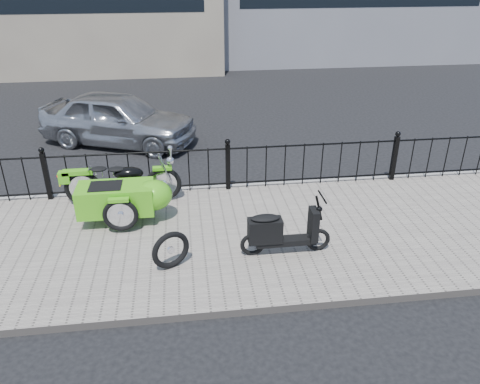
{
  "coord_description": "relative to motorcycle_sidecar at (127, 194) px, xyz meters",
  "views": [
    {
      "loc": [
        -0.87,
        -7.26,
        4.34
      ],
      "look_at": [
        0.06,
        -0.1,
        0.73
      ],
      "focal_mm": 35.0,
      "sensor_mm": 36.0,
      "label": 1
    }
  ],
  "objects": [
    {
      "name": "ground",
      "position": [
        1.9,
        -0.34,
        -0.59
      ],
      "size": [
        120.0,
        120.0,
        0.0
      ],
      "primitive_type": "plane",
      "color": "black",
      "rests_on": "ground"
    },
    {
      "name": "curb",
      "position": [
        1.9,
        1.1,
        -0.53
      ],
      "size": [
        30.0,
        0.1,
        0.12
      ],
      "primitive_type": "cube",
      "color": "gray",
      "rests_on": "ground"
    },
    {
      "name": "sedan_car",
      "position": [
        -0.58,
        4.24,
        0.08
      ],
      "size": [
        4.28,
        3.0,
        1.35
      ],
      "primitive_type": "imported",
      "rotation": [
        0.0,
        0.0,
        1.18
      ],
      "color": "#A3A5AA",
      "rests_on": "ground"
    },
    {
      "name": "sidewalk",
      "position": [
        1.9,
        -0.84,
        -0.53
      ],
      "size": [
        30.0,
        3.8,
        0.12
      ],
      "primitive_type": "cube",
      "color": "gray",
      "rests_on": "ground"
    },
    {
      "name": "spare_tire",
      "position": [
        0.76,
        -1.64,
        -0.17
      ],
      "size": [
        0.59,
        0.36,
        0.61
      ],
      "primitive_type": "torus",
      "rotation": [
        1.57,
        0.0,
        0.48
      ],
      "color": "black",
      "rests_on": "sidewalk"
    },
    {
      "name": "scooter",
      "position": [
        2.46,
        -1.47,
        -0.09
      ],
      "size": [
        1.45,
        0.42,
        0.99
      ],
      "color": "black",
      "rests_on": "sidewalk"
    },
    {
      "name": "iron_fence",
      "position": [
        1.9,
        0.96,
        -0.01
      ],
      "size": [
        14.11,
        0.11,
        1.08
      ],
      "color": "black",
      "rests_on": "sidewalk"
    },
    {
      "name": "motorcycle_sidecar",
      "position": [
        0.0,
        0.0,
        0.0
      ],
      "size": [
        2.28,
        1.48,
        0.98
      ],
      "color": "black",
      "rests_on": "sidewalk"
    }
  ]
}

